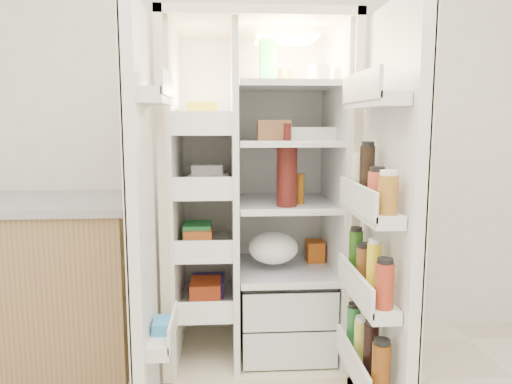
{
  "coord_description": "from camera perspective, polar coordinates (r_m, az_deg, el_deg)",
  "views": [
    {
      "loc": [
        -0.13,
        -0.9,
        1.3
      ],
      "look_at": [
        0.01,
        1.25,
        0.99
      ],
      "focal_mm": 34.0,
      "sensor_mm": 36.0,
      "label": 1
    }
  ],
  "objects": [
    {
      "name": "wall_back",
      "position": [
        2.9,
        -1.11,
        9.21
      ],
      "size": [
        4.0,
        0.02,
        2.7
      ],
      "primitive_type": "cube",
      "color": "white",
      "rests_on": "floor"
    },
    {
      "name": "refrigerator",
      "position": [
        2.62,
        0.29,
        -4.05
      ],
      "size": [
        0.92,
        0.7,
        1.8
      ],
      "color": "beige",
      "rests_on": "floor"
    },
    {
      "name": "freezer_door",
      "position": [
        2.02,
        -13.25,
        -3.66
      ],
      "size": [
        0.15,
        0.4,
        1.72
      ],
      "color": "silver",
      "rests_on": "floor"
    },
    {
      "name": "fridge_door",
      "position": [
        2.02,
        15.07,
        -4.51
      ],
      "size": [
        0.17,
        0.58,
        1.72
      ],
      "color": "silver",
      "rests_on": "floor"
    },
    {
      "name": "kitchen_counter",
      "position": [
        2.92,
        -25.95,
        -9.55
      ],
      "size": [
        1.24,
        0.66,
        0.9
      ],
      "color": "olive",
      "rests_on": "floor"
    }
  ]
}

